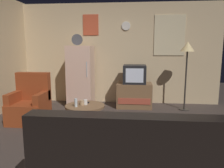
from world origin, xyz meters
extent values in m
plane|color=#3D332D|center=(0.00, 0.00, 0.00)|extent=(12.00, 12.00, 0.00)
cube|color=#D1B284|center=(0.00, 2.45, 1.28)|extent=(5.20, 0.10, 2.57)
cube|color=beige|center=(1.29, 2.39, 1.76)|extent=(0.76, 0.02, 1.00)
cube|color=#C64C2D|center=(-0.70, 2.39, 2.03)|extent=(0.40, 0.02, 0.52)
cylinder|color=silver|center=(0.20, 2.39, 1.99)|extent=(0.22, 0.03, 0.22)
cube|color=beige|center=(-0.90, 1.98, 0.75)|extent=(0.60, 0.60, 1.50)
cylinder|color=silver|center=(-0.68, 1.68, 0.95)|extent=(0.02, 0.02, 0.36)
cylinder|color=#4C4C51|center=(-0.95, 1.90, 1.64)|extent=(0.26, 0.04, 0.26)
cube|color=brown|center=(0.44, 1.95, 0.30)|extent=(0.84, 0.52, 0.60)
cube|color=#AD4733|center=(0.44, 1.69, 0.21)|extent=(0.76, 0.01, 0.14)
cube|color=black|center=(0.44, 1.95, 0.82)|extent=(0.54, 0.50, 0.44)
cube|color=silver|center=(0.44, 1.70, 0.82)|extent=(0.41, 0.01, 0.33)
cylinder|color=#332D28|center=(1.62, 1.84, 0.01)|extent=(0.24, 0.24, 0.02)
cylinder|color=#332D28|center=(1.62, 1.84, 0.70)|extent=(0.04, 0.04, 1.40)
cone|color=#F2D18C|center=(1.62, 1.84, 1.48)|extent=(0.32, 0.32, 0.22)
cylinder|color=brown|center=(-0.46, 0.46, 0.02)|extent=(0.72, 0.72, 0.04)
cylinder|color=brown|center=(-0.46, 0.46, 0.21)|extent=(0.24, 0.24, 0.38)
cylinder|color=brown|center=(-0.46, 0.46, 0.40)|extent=(0.72, 0.72, 0.04)
cylinder|color=silver|center=(-0.59, 0.34, 0.50)|extent=(0.05, 0.05, 0.15)
cylinder|color=silver|center=(-0.46, 0.51, 0.47)|extent=(0.08, 0.08, 0.09)
cylinder|color=tan|center=(-0.52, 0.48, 0.47)|extent=(0.08, 0.08, 0.09)
cube|color=black|center=(-0.49, 0.62, 0.44)|extent=(0.15, 0.05, 0.02)
cube|color=maroon|center=(-1.63, 0.65, 0.20)|extent=(0.68, 0.68, 0.40)
cube|color=maroon|center=(-1.63, 0.91, 0.68)|extent=(0.68, 0.16, 0.56)
cube|color=maroon|center=(-1.91, 0.65, 0.50)|extent=(0.12, 0.60, 0.20)
cube|color=maroon|center=(-1.35, 0.65, 0.50)|extent=(0.12, 0.60, 0.20)
cube|color=black|center=(0.35, -1.61, 0.66)|extent=(1.70, 0.20, 0.52)
camera|label=1|loc=(0.42, -3.38, 1.49)|focal=35.46mm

